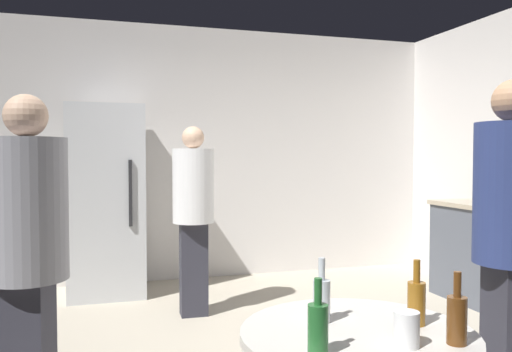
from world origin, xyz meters
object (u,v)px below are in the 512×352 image
Objects in this scene: beer_bottle_amber at (416,301)px; person_in_gray_shirt at (28,247)px; beer_bottle_clear at (322,299)px; person_in_white_shirt at (193,206)px; beer_bottle_brown at (456,318)px; refrigerator at (106,200)px; beer_bottle_green at (318,327)px; person_in_navy_shirt at (511,230)px; plastic_cup_white at (406,329)px.

beer_bottle_amber is 0.14× the size of person_in_gray_shirt.
person_in_white_shirt is at bearing 90.51° from beer_bottle_clear.
beer_bottle_amber is 1.00× the size of beer_bottle_brown.
beer_bottle_amber is (1.02, -3.55, -0.08)m from refrigerator.
person_in_gray_shirt is at bearing 147.22° from beer_bottle_amber.
person_in_white_shirt is at bearing 87.75° from beer_bottle_green.
person_in_white_shirt reaches higher than beer_bottle_brown.
person_in_navy_shirt reaches higher than beer_bottle_clear.
plastic_cup_white is at bearing -28.85° from person_in_gray_shirt.
beer_bottle_amber is 0.46m from beer_bottle_green.
beer_bottle_brown is at bearing -26.07° from person_in_gray_shirt.
beer_bottle_brown is at bearing -45.63° from beer_bottle_clear.
beer_bottle_brown is at bearing 47.38° from person_in_navy_shirt.
refrigerator is at bearing 103.10° from plastic_cup_white.
plastic_cup_white is 2.85m from person_in_white_shirt.
beer_bottle_brown is 0.14× the size of person_in_navy_shirt.
person_in_white_shirt is at bearing 93.58° from plastic_cup_white.
plastic_cup_white is 0.07× the size of person_in_navy_shirt.
beer_bottle_green is at bearing 174.05° from beer_bottle_brown.
person_in_gray_shirt is (-0.92, 1.03, 0.11)m from beer_bottle_green.
beer_bottle_amber and beer_bottle_clear have the same top height.
beer_bottle_green is at bearing 176.02° from plastic_cup_white.
beer_bottle_brown is at bearing -9.47° from plastic_cup_white.
person_in_gray_shirt is (-1.21, 1.05, 0.14)m from plastic_cup_white.
refrigerator reaches higher than beer_bottle_clear.
beer_bottle_brown and beer_bottle_green have the same top height.
beer_bottle_green and beer_bottle_clear have the same top height.
refrigerator is 2.70m from person_in_gray_shirt.
beer_bottle_green is 0.31m from beer_bottle_clear.
beer_bottle_amber is 0.20m from beer_bottle_brown.
person_in_navy_shirt is at bearing 31.34° from plastic_cup_white.
refrigerator is 16.36× the size of plastic_cup_white.
refrigerator is 1.12m from person_in_white_shirt.
beer_bottle_brown and beer_bottle_clear have the same top height.
beer_bottle_clear is at bearing 157.85° from beer_bottle_amber.
person_in_white_shirt is 2.53m from person_in_navy_shirt.
refrigerator is at bearing 101.73° from beer_bottle_clear.
person_in_navy_shirt is at bearing -0.98° from person_in_gray_shirt.
refrigerator is 7.83× the size of beer_bottle_green.
beer_bottle_brown is (0.01, -0.20, 0.00)m from beer_bottle_amber.
person_in_gray_shirt is at bearing -97.37° from refrigerator.
refrigerator is 3.69m from beer_bottle_amber.
beer_bottle_amber and beer_bottle_brown have the same top height.
person_in_gray_shirt is 0.95× the size of person_in_navy_shirt.
beer_bottle_green is 2.09× the size of plastic_cup_white.
refrigerator is 3.63m from person_in_navy_shirt.
plastic_cup_white is at bearing 5.12° from person_in_white_shirt.
refrigerator reaches higher than person_in_navy_shirt.
beer_bottle_brown is 0.14× the size of person_in_gray_shirt.
beer_bottle_clear is at bearing 117.69° from plastic_cup_white.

